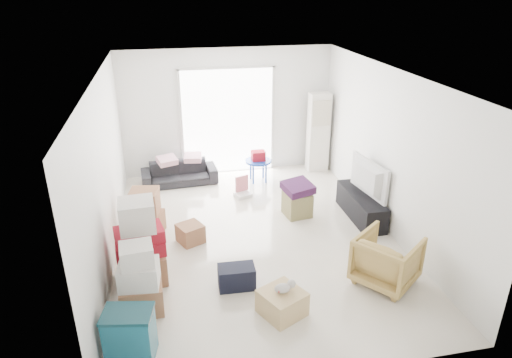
{
  "coord_description": "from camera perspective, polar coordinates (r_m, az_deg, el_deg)",
  "views": [
    {
      "loc": [
        -1.31,
        -6.46,
        3.96
      ],
      "look_at": [
        0.05,
        0.2,
        0.98
      ],
      "focal_mm": 32.0,
      "sensor_mm": 36.0,
      "label": 1
    }
  ],
  "objects": [
    {
      "name": "ac_tower",
      "position": [
        10.16,
        7.79,
        5.78
      ],
      "size": [
        0.45,
        0.3,
        1.75
      ],
      "primitive_type": "cube",
      "color": "silver",
      "rests_on": "room_shell"
    },
    {
      "name": "tv_console",
      "position": [
        8.41,
        13.0,
        -3.3
      ],
      "size": [
        0.41,
        1.38,
        0.46
      ],
      "primitive_type": "cube",
      "color": "black",
      "rests_on": "room_shell"
    },
    {
      "name": "room_shell",
      "position": [
        7.09,
        -0.08,
        2.1
      ],
      "size": [
        4.98,
        6.48,
        3.18
      ],
      "color": "white",
      "rests_on": "ground"
    },
    {
      "name": "sliding_door",
      "position": [
        9.91,
        -3.54,
        7.73
      ],
      "size": [
        2.1,
        0.04,
        2.33
      ],
      "color": "white",
      "rests_on": "room_shell"
    },
    {
      "name": "storage_bins",
      "position": [
        5.57,
        -15.48,
        -18.23
      ],
      "size": [
        0.61,
        0.48,
        0.63
      ],
      "rotation": [
        0.0,
        0.0,
        -0.19
      ],
      "color": "#135368",
      "rests_on": "room_shell"
    },
    {
      "name": "sofa",
      "position": [
        9.68,
        -9.6,
        1.15
      ],
      "size": [
        1.58,
        0.56,
        0.61
      ],
      "primitive_type": "imported",
      "rotation": [
        0.0,
        0.0,
        0.07
      ],
      "color": "#28292E",
      "rests_on": "room_shell"
    },
    {
      "name": "loose_box",
      "position": [
        7.57,
        -8.2,
        -6.74
      ],
      "size": [
        0.5,
        0.5,
        0.31
      ],
      "primitive_type": "cube",
      "rotation": [
        0.0,
        0.0,
        0.45
      ],
      "color": "#8C5D3F",
      "rests_on": "room_shell"
    },
    {
      "name": "blanket",
      "position": [
        8.19,
        5.24,
        -1.31
      ],
      "size": [
        0.58,
        0.58,
        0.14
      ],
      "primitive_type": "cube",
      "rotation": [
        0.0,
        0.0,
        0.23
      ],
      "color": "#491F4F",
      "rests_on": "ottoman"
    },
    {
      "name": "wood_crate",
      "position": [
        6.05,
        3.29,
        -15.18
      ],
      "size": [
        0.67,
        0.67,
        0.33
      ],
      "primitive_type": "cube",
      "rotation": [
        0.0,
        0.0,
        0.47
      ],
      "color": "tan",
      "rests_on": "room_shell"
    },
    {
      "name": "armchair",
      "position": [
        6.71,
        16.07,
        -9.42
      ],
      "size": [
        1.05,
        1.06,
        0.8
      ],
      "primitive_type": "imported",
      "rotation": [
        0.0,
        0.0,
        2.23
      ],
      "color": "tan",
      "rests_on": "room_shell"
    },
    {
      "name": "box_stack_c",
      "position": [
        7.86,
        -13.64,
        -4.12
      ],
      "size": [
        0.64,
        0.59,
        0.79
      ],
      "rotation": [
        0.0,
        0.0,
        -0.31
      ],
      "color": "#8C5D3F",
      "rests_on": "room_shell"
    },
    {
      "name": "plush_bunny",
      "position": [
        5.92,
        3.62,
        -13.34
      ],
      "size": [
        0.29,
        0.16,
        0.14
      ],
      "rotation": [
        0.0,
        0.0,
        0.08
      ],
      "color": "#B2ADA8",
      "rests_on": "wood_crate"
    },
    {
      "name": "box_stack_b",
      "position": [
        6.62,
        -14.23,
        -8.19
      ],
      "size": [
        0.72,
        0.69,
        1.25
      ],
      "rotation": [
        0.0,
        0.0,
        0.17
      ],
      "color": "#8C5D3F",
      "rests_on": "room_shell"
    },
    {
      "name": "duffel_bag",
      "position": [
        6.49,
        -2.44,
        -12.13
      ],
      "size": [
        0.52,
        0.32,
        0.32
      ],
      "primitive_type": "cube",
      "rotation": [
        0.0,
        0.0,
        -0.04
      ],
      "color": "black",
      "rests_on": "room_shell"
    },
    {
      "name": "box_stack_a",
      "position": [
        6.11,
        -14.3,
        -12.37
      ],
      "size": [
        0.55,
        0.46,
        0.98
      ],
      "rotation": [
        0.0,
        0.0,
        -0.05
      ],
      "color": "#8C5D3F",
      "rests_on": "room_shell"
    },
    {
      "name": "kids_table",
      "position": [
        9.59,
        0.29,
        2.43
      ],
      "size": [
        0.55,
        0.55,
        0.68
      ],
      "rotation": [
        0.0,
        0.0,
        -0.04
      ],
      "color": "#173DA8",
      "rests_on": "room_shell"
    },
    {
      "name": "ottoman",
      "position": [
        8.32,
        5.17,
        -3.13
      ],
      "size": [
        0.5,
        0.5,
        0.44
      ],
      "primitive_type": "cube",
      "rotation": [
        0.0,
        0.0,
        0.15
      ],
      "color": "#9C925A",
      "rests_on": "room_shell"
    },
    {
      "name": "pillow_left",
      "position": [
        9.52,
        -11.12,
        3.01
      ],
      "size": [
        0.49,
        0.44,
        0.13
      ],
      "primitive_type": "cube",
      "rotation": [
        0.0,
        0.0,
        0.35
      ],
      "color": "#F6B4CB",
      "rests_on": "sofa"
    },
    {
      "name": "toy_walker",
      "position": [
        9.06,
        -1.7,
        -1.46
      ],
      "size": [
        0.37,
        0.35,
        0.4
      ],
      "rotation": [
        0.0,
        0.0,
        0.35
      ],
      "color": "silver",
      "rests_on": "room_shell"
    },
    {
      "name": "television",
      "position": [
        8.28,
        13.18,
        -1.44
      ],
      "size": [
        0.78,
        1.16,
        0.14
      ],
      "primitive_type": "imported",
      "rotation": [
        0.0,
        0.0,
        1.72
      ],
      "color": "black",
      "rests_on": "tv_console"
    },
    {
      "name": "pillow_right",
      "position": [
        9.6,
        -7.94,
        3.39
      ],
      "size": [
        0.39,
        0.34,
        0.12
      ],
      "primitive_type": "cube",
      "rotation": [
        0.0,
        0.0,
        -0.16
      ],
      "color": "#F6B4CB",
      "rests_on": "sofa"
    }
  ]
}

